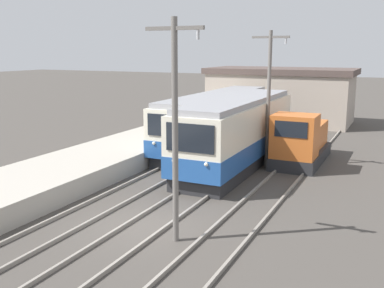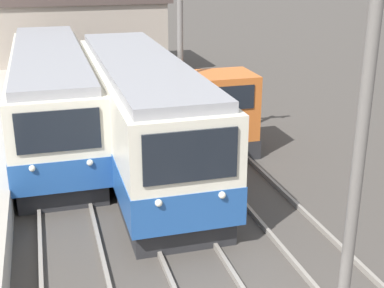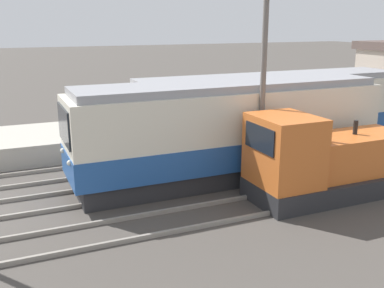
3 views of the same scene
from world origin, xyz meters
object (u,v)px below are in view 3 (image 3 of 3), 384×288
Objects in this scene: shunting_locomotive at (324,163)px; commuter_train_center at (229,134)px; commuter_train_left at (272,115)px; catenary_mast_mid at (263,80)px.

commuter_train_center is at bearing -144.39° from shunting_locomotive.
commuter_train_left is 1.11× the size of commuter_train_center.
commuter_train_center is 2.74m from catenary_mast_mid.
shunting_locomotive is at bearing 35.61° from commuter_train_center.
commuter_train_left is at bearing 164.24° from shunting_locomotive.
catenary_mast_mid is at bearing 18.21° from commuter_train_center.
commuter_train_left is 6.04m from shunting_locomotive.
catenary_mast_mid is at bearing -132.09° from shunting_locomotive.
commuter_train_center is (2.80, -3.79, 0.08)m from commuter_train_left.
shunting_locomotive is (3.00, 2.15, -0.54)m from commuter_train_center.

